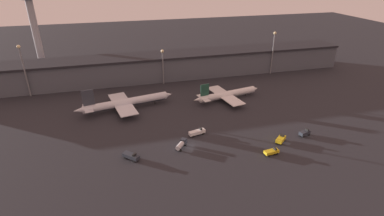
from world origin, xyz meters
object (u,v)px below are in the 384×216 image
object	(u,v)px
airplane_1	(227,95)
service_vehicle_1	(181,144)
service_vehicle_0	(272,152)
service_vehicle_2	(131,156)
airplane_0	(125,103)
service_vehicle_3	(281,139)
service_vehicle_5	(305,133)
service_vehicle_4	(197,132)
control_tower	(34,24)

from	to	relation	value
airplane_1	service_vehicle_1	xyz separation A→B (m)	(-33.64, -38.64, -1.34)
service_vehicle_0	service_vehicle_1	size ratio (longest dim) A/B	0.93
service_vehicle_1	service_vehicle_2	bearing A→B (deg)	136.18
airplane_0	service_vehicle_2	size ratio (longest dim) A/B	7.61
service_vehicle_0	service_vehicle_3	world-z (taller)	service_vehicle_3
service_vehicle_5	service_vehicle_2	bearing A→B (deg)	163.70
service_vehicle_1	airplane_1	bearing A→B (deg)	-2.33
service_vehicle_0	service_vehicle_5	xyz separation A→B (m)	(19.98, 8.82, 0.13)
service_vehicle_3	service_vehicle_4	distance (m)	33.86
airplane_0	airplane_1	world-z (taller)	airplane_0
service_vehicle_3	service_vehicle_4	bearing A→B (deg)	115.33
service_vehicle_1	control_tower	world-z (taller)	control_tower
service_vehicle_1	service_vehicle_3	xyz separation A→B (m)	(39.41, -6.27, -0.25)
airplane_1	service_vehicle_1	size ratio (longest dim) A/B	6.20
control_tower	service_vehicle_5	bearing A→B (deg)	-46.05
airplane_1	airplane_0	bearing A→B (deg)	166.80
airplane_0	service_vehicle_3	world-z (taller)	airplane_0
service_vehicle_2	airplane_1	bearing A→B (deg)	82.81
service_vehicle_3	service_vehicle_5	xyz separation A→B (m)	(12.19, 1.92, 0.02)
service_vehicle_2	service_vehicle_3	xyz separation A→B (m)	(58.81, -3.73, -0.02)
service_vehicle_2	control_tower	bearing A→B (deg)	156.87
airplane_0	service_vehicle_5	bearing A→B (deg)	-43.57
service_vehicle_0	service_vehicle_5	size ratio (longest dim) A/B	1.15
airplane_1	service_vehicle_5	xyz separation A→B (m)	(17.96, -42.99, -1.57)
service_vehicle_4	control_tower	distance (m)	139.82
service_vehicle_4	service_vehicle_5	distance (m)	44.68
service_vehicle_2	service_vehicle_4	bearing A→B (deg)	65.19
airplane_0	control_tower	world-z (taller)	control_tower
service_vehicle_2	service_vehicle_4	size ratio (longest dim) A/B	0.86
service_vehicle_3	service_vehicle_4	xyz separation A→B (m)	(-30.81, 14.03, 0.03)
airplane_0	service_vehicle_2	distance (m)	43.51
airplane_0	service_vehicle_0	bearing A→B (deg)	-57.91
service_vehicle_0	airplane_1	bearing A→B (deg)	80.35
airplane_1	service_vehicle_0	size ratio (longest dim) A/B	6.65
service_vehicle_1	service_vehicle_3	distance (m)	39.91
service_vehicle_1	service_vehicle_4	distance (m)	11.59
airplane_1	control_tower	bearing A→B (deg)	130.63
service_vehicle_2	service_vehicle_5	world-z (taller)	service_vehicle_5
service_vehicle_2	service_vehicle_5	bearing A→B (deg)	43.52
service_vehicle_2	service_vehicle_3	distance (m)	58.92
airplane_0	service_vehicle_1	world-z (taller)	airplane_0
service_vehicle_1	service_vehicle_5	xyz separation A→B (m)	(51.60, -4.35, -0.23)
airplane_1	service_vehicle_3	size ratio (longest dim) A/B	6.84
service_vehicle_0	service_vehicle_3	distance (m)	10.41
service_vehicle_2	service_vehicle_5	size ratio (longest dim) A/B	1.25
airplane_1	service_vehicle_4	distance (m)	39.79
service_vehicle_3	service_vehicle_1	bearing A→B (deg)	130.78
service_vehicle_0	control_tower	xyz separation A→B (m)	(-100.52, 133.84, 28.35)
service_vehicle_3	service_vehicle_4	size ratio (longest dim) A/B	0.77
airplane_1	service_vehicle_5	size ratio (longest dim) A/B	7.68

